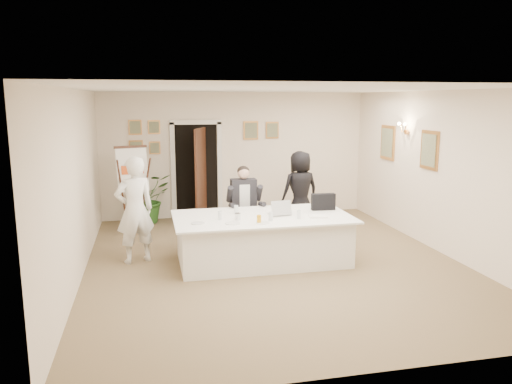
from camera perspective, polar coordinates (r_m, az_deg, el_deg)
The scene contains 28 objects.
floor at distance 8.32m, azimuth 1.99°, elevation -8.00°, with size 7.00×7.00×0.00m, color brown.
ceiling at distance 7.89m, azimuth 2.12°, elevation 11.66°, with size 6.00×7.00×0.02m, color white.
wall_back at distance 11.38m, azimuth -2.34°, elevation 4.27°, with size 6.00×0.10×2.80m, color #EEE3C9.
wall_front at distance 4.75m, azimuth 12.63°, elevation -4.95°, with size 6.00×0.10×2.80m, color #EEE3C9.
wall_left at distance 7.81m, azimuth -19.79°, elevation 0.73°, with size 0.10×7.00×2.80m, color #EEE3C9.
wall_right at distance 9.20m, azimuth 20.48°, elevation 2.09°, with size 0.10×7.00×2.80m, color #EEE3C9.
doorway at distance 11.13m, azimuth -6.65°, elevation 2.21°, with size 1.14×0.86×2.20m.
pictures_back_wall at distance 11.20m, azimuth -6.39°, elevation 6.42°, with size 3.40×0.06×0.80m, color #B87F3F, non-canonical shape.
pictures_right_wall at distance 10.17m, azimuth 16.82°, elevation 5.05°, with size 0.06×2.20×0.80m, color #B87F3F, non-canonical shape.
wall_sconce at distance 10.11m, azimuth 16.58°, elevation 7.02°, with size 0.20×0.30×0.24m, color #D38E43, non-canonical shape.
conference_table at distance 8.24m, azimuth 0.73°, elevation -5.33°, with size 2.88×1.53×0.78m.
seated_man at distance 9.18m, azimuth -1.38°, elevation -1.47°, with size 0.63×0.67×1.47m, color black, non-canonical shape.
flip_chart at distance 10.16m, azimuth -13.96°, elevation -0.24°, with size 0.62×0.46×1.72m.
standing_man at distance 8.33m, azimuth -13.68°, elevation -2.01°, with size 0.64×0.42×1.75m, color white.
standing_woman at distance 10.28m, azimuth 5.06°, elevation 0.21°, with size 0.79×0.51×1.62m, color black.
potted_palm at distance 11.05m, azimuth -12.30°, elevation -0.73°, with size 0.95×0.83×1.06m, color #26561C.
laptop at distance 8.21m, azimuth 2.69°, elevation -1.64°, with size 0.34×0.36×0.28m, color #B7BABC, non-canonical shape.
laptop_bag at distance 8.62m, azimuth 7.70°, elevation -1.12°, with size 0.41×0.11×0.28m, color black.
paper_stack at distance 8.11m, azimuth 7.08°, elevation -2.77°, with size 0.29×0.20×0.03m, color white.
plate_left at distance 7.68m, azimuth -6.66°, elevation -3.57°, with size 0.21×0.21×0.01m, color white.
plate_mid at distance 7.64m, azimuth -2.66°, elevation -3.59°, with size 0.23×0.23×0.01m, color white.
plate_near at distance 7.67m, azimuth 0.78°, elevation -3.53°, with size 0.21×0.21×0.01m, color white.
glass_a at distance 7.89m, azimuth -4.14°, elevation -2.68°, with size 0.06×0.06×0.14m, color silver.
glass_b at distance 7.80m, azimuth 1.69°, elevation -2.81°, with size 0.06×0.06×0.14m, color silver.
glass_c at distance 7.96m, azimuth 4.90°, elevation -2.57°, with size 0.06×0.06×0.14m, color silver.
glass_d at distance 8.28m, azimuth -2.28°, elevation -2.02°, with size 0.07×0.07×0.14m, color silver.
oj_glass at distance 7.64m, azimuth 0.34°, elevation -3.13°, with size 0.07×0.07×0.13m, color orange.
steel_jug at distance 7.86m, azimuth -2.12°, elevation -2.83°, with size 0.10×0.10×0.11m, color silver.
Camera 1 is at (-1.97, -7.64, 2.65)m, focal length 35.00 mm.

